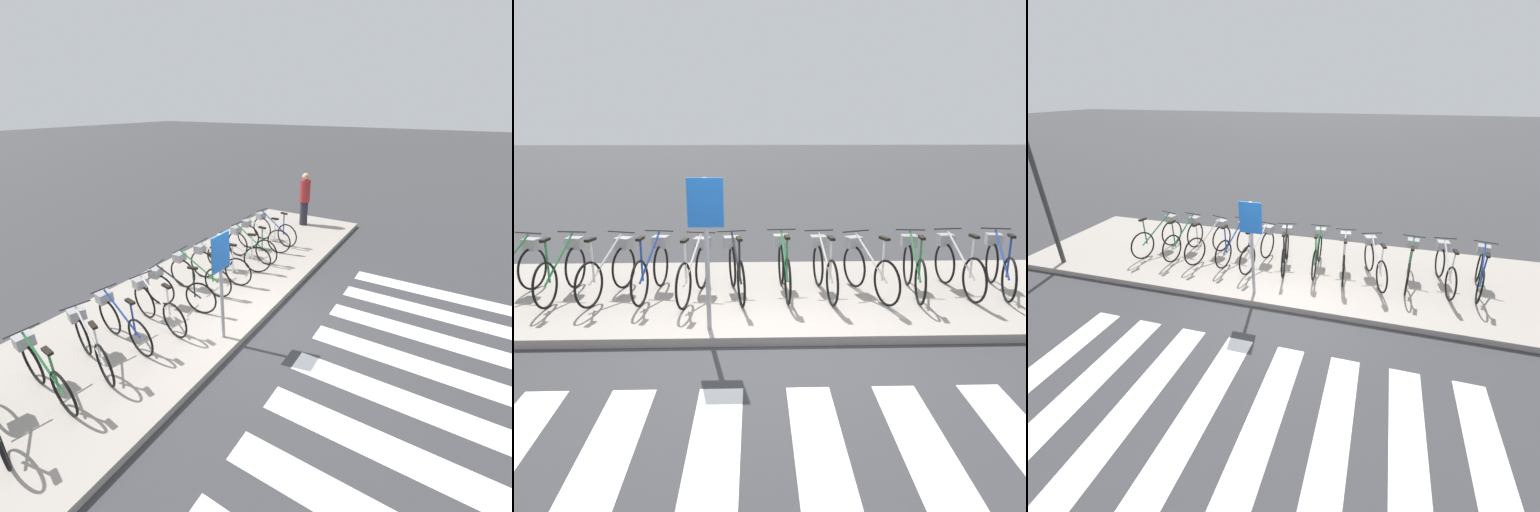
# 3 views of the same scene
# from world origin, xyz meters

# --- Properties ---
(ground_plane) EXTENTS (120.00, 120.00, 0.00)m
(ground_plane) POSITION_xyz_m (0.00, 0.00, 0.00)
(ground_plane) COLOR #38383A
(sidewalk) EXTENTS (13.51, 3.48, 0.12)m
(sidewalk) POSITION_xyz_m (0.00, 1.74, 0.06)
(sidewalk) COLOR #9E9389
(sidewalk) RESTS_ON ground_plane
(parked_bicycle_1) EXTENTS (0.46, 1.61, 0.99)m
(parked_bicycle_1) POSITION_xyz_m (-3.01, 1.68, 0.56)
(parked_bicycle_1) COLOR black
(parked_bicycle_1) RESTS_ON sidewalk
(parked_bicycle_2) EXTENTS (0.61, 1.56, 0.99)m
(parked_bicycle_2) POSITION_xyz_m (-2.30, 1.66, 0.56)
(parked_bicycle_2) COLOR black
(parked_bicycle_2) RESTS_ON sidewalk
(parked_bicycle_3) EXTENTS (0.46, 1.60, 0.99)m
(parked_bicycle_3) POSITION_xyz_m (-1.67, 1.72, 0.56)
(parked_bicycle_3) COLOR black
(parked_bicycle_3) RESTS_ON sidewalk
(parked_bicycle_4) EXTENTS (0.47, 1.60, 0.99)m
(parked_bicycle_4) POSITION_xyz_m (-1.01, 1.58, 0.56)
(parked_bicycle_4) COLOR black
(parked_bicycle_4) RESTS_ON sidewalk
(parked_bicycle_5) EXTENTS (0.47, 1.60, 0.99)m
(parked_bicycle_5) POSITION_xyz_m (-0.39, 1.66, 0.56)
(parked_bicycle_5) COLOR black
(parked_bicycle_5) RESTS_ON sidewalk
(parked_bicycle_6) EXTENTS (0.46, 1.61, 0.99)m
(parked_bicycle_6) POSITION_xyz_m (0.35, 1.76, 0.56)
(parked_bicycle_6) COLOR black
(parked_bicycle_6) RESTS_ON sidewalk
(parked_bicycle_7) EXTENTS (0.46, 1.61, 0.99)m
(parked_bicycle_7) POSITION_xyz_m (0.96, 1.67, 0.56)
(parked_bicycle_7) COLOR black
(parked_bicycle_7) RESTS_ON sidewalk
(parked_bicycle_8) EXTENTS (0.65, 1.54, 0.99)m
(parked_bicycle_8) POSITION_xyz_m (1.62, 1.61, 0.56)
(parked_bicycle_8) COLOR black
(parked_bicycle_8) RESTS_ON sidewalk
(parked_bicycle_9) EXTENTS (0.46, 1.61, 0.99)m
(parked_bicycle_9) POSITION_xyz_m (2.36, 1.67, 0.56)
(parked_bicycle_9) COLOR black
(parked_bicycle_9) RESTS_ON sidewalk
(parked_bicycle_10) EXTENTS (0.46, 1.61, 0.99)m
(parked_bicycle_10) POSITION_xyz_m (3.06, 1.73, 0.56)
(parked_bicycle_10) COLOR black
(parked_bicycle_10) RESTS_ON sidewalk
(parked_bicycle_11) EXTENTS (0.48, 1.59, 0.99)m
(parked_bicycle_11) POSITION_xyz_m (3.74, 1.73, 0.56)
(parked_bicycle_11) COLOR black
(parked_bicycle_11) RESTS_ON sidewalk
(pedestrian) EXTENTS (0.34, 0.34, 1.74)m
(pedestrian) POSITION_xyz_m (5.73, 1.58, 1.04)
(pedestrian) COLOR #23232D
(pedestrian) RESTS_ON sidewalk
(sign_post) EXTENTS (0.44, 0.07, 1.94)m
(sign_post) POSITION_xyz_m (-0.69, 0.29, 1.45)
(sign_post) COLOR #99999E
(sign_post) RESTS_ON sidewalk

